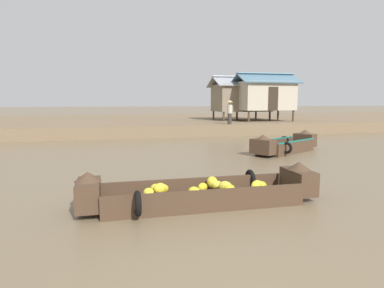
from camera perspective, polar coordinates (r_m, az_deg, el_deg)
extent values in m
plane|color=#726047|center=(12.02, -7.64, -3.95)|extent=(300.00, 300.00, 0.00)
cube|color=#756047|center=(30.92, -11.47, 3.58)|extent=(160.00, 20.00, 0.78)
cube|color=#473323|center=(7.65, 1.65, -10.00)|extent=(4.45, 1.21, 0.12)
cube|color=#473323|center=(8.11, 0.59, -7.18)|extent=(4.45, 0.09, 0.37)
cube|color=#473323|center=(7.06, 2.88, -9.41)|extent=(4.45, 0.09, 0.37)
cube|color=#473323|center=(8.52, 17.94, -6.14)|extent=(0.48, 1.03, 0.57)
cone|color=#473323|center=(8.45, 18.05, -3.59)|extent=(0.56, 0.56, 0.20)
cube|color=#473323|center=(7.32, -17.50, -8.33)|extent=(0.48, 1.03, 0.57)
cone|color=#473323|center=(7.23, -17.62, -5.38)|extent=(0.56, 0.56, 0.20)
cube|color=#473323|center=(7.39, -5.55, -8.51)|extent=(0.20, 1.09, 0.05)
torus|color=black|center=(8.68, 10.04, -6.06)|extent=(0.12, 0.52, 0.52)
torus|color=black|center=(6.68, -9.39, -10.15)|extent=(0.12, 0.52, 0.52)
ellipsoid|color=gold|center=(8.21, 11.56, -7.06)|extent=(0.37, 0.31, 0.23)
ellipsoid|color=yellow|center=(8.08, 12.00, -7.14)|extent=(0.35, 0.34, 0.23)
ellipsoid|color=yellow|center=(7.26, 0.37, -8.30)|extent=(0.36, 0.38, 0.23)
ellipsoid|color=yellow|center=(7.63, -5.27, -7.72)|extent=(0.40, 0.36, 0.22)
ellipsoid|color=yellow|center=(7.48, -5.58, -7.67)|extent=(0.34, 0.28, 0.24)
ellipsoid|color=yellow|center=(7.68, -6.25, -7.65)|extent=(0.35, 0.34, 0.21)
ellipsoid|color=yellow|center=(7.92, 11.14, -7.11)|extent=(0.37, 0.30, 0.26)
ellipsoid|color=yellow|center=(7.57, 5.77, -7.33)|extent=(0.36, 0.31, 0.25)
ellipsoid|color=yellow|center=(7.54, 1.84, -7.52)|extent=(0.33, 0.33, 0.21)
ellipsoid|color=yellow|center=(7.97, 3.50, -6.62)|extent=(0.36, 0.36, 0.28)
ellipsoid|color=yellow|center=(7.90, 4.32, -7.10)|extent=(0.36, 0.34, 0.21)
ellipsoid|color=yellow|center=(7.32, -7.53, -8.36)|extent=(0.30, 0.34, 0.21)
ellipsoid|color=yellow|center=(7.52, 6.51, -7.94)|extent=(0.34, 0.31, 0.26)
cube|color=#473323|center=(15.90, 15.84, -1.18)|extent=(3.26, 2.55, 0.12)
cube|color=#473323|center=(16.16, 14.18, -0.01)|extent=(2.71, 1.58, 0.43)
cube|color=#473323|center=(15.59, 17.64, -0.39)|extent=(2.71, 1.58, 0.43)
cube|color=#196B60|center=(16.13, 14.21, 0.84)|extent=(2.72, 1.60, 0.05)
cube|color=#196B60|center=(15.56, 17.67, 0.49)|extent=(2.72, 1.60, 0.05)
cube|color=#473323|center=(17.43, 18.96, 0.67)|extent=(0.99, 1.16, 0.63)
cone|color=#473323|center=(17.39, 19.02, 2.04)|extent=(0.76, 0.76, 0.20)
cube|color=#473323|center=(14.34, 12.16, -0.45)|extent=(0.99, 1.16, 0.63)
cone|color=#473323|center=(14.29, 12.21, 1.21)|extent=(0.76, 0.76, 0.20)
cube|color=#473323|center=(15.31, 14.62, -0.34)|extent=(0.70, 1.04, 0.05)
torus|color=black|center=(17.08, 15.71, 0.48)|extent=(0.36, 0.51, 0.52)
torus|color=black|center=(14.64, 16.09, -0.64)|extent=(0.36, 0.51, 0.52)
cylinder|color=#4C3826|center=(26.66, 5.50, 4.76)|extent=(0.16, 0.16, 0.74)
cylinder|color=#4C3826|center=(28.26, 13.31, 4.74)|extent=(0.16, 0.16, 0.74)
cylinder|color=#4C3826|center=(29.24, 3.74, 5.00)|extent=(0.16, 0.16, 0.74)
cylinder|color=#4C3826|center=(30.70, 11.01, 4.99)|extent=(0.16, 0.16, 0.74)
cube|color=#7A6B56|center=(28.63, 8.50, 7.87)|extent=(4.45, 3.12, 2.24)
cube|color=#2D2319|center=(27.17, 9.76, 7.41)|extent=(0.80, 0.04, 1.80)
cube|color=#9399A0|center=(27.96, 9.17, 10.72)|extent=(5.15, 2.05, 0.93)
cube|color=#9399A0|center=(29.40, 7.97, 10.57)|extent=(5.15, 2.05, 0.93)
cylinder|color=#4C3826|center=(25.50, 9.80, 4.73)|extent=(0.16, 0.16, 0.88)
cylinder|color=#4C3826|center=(27.22, 17.13, 4.67)|extent=(0.16, 0.16, 0.88)
cylinder|color=#4C3826|center=(27.76, 7.78, 4.97)|extent=(0.16, 0.16, 0.88)
cylinder|color=#4C3826|center=(29.35, 14.68, 4.93)|extent=(0.16, 0.16, 0.88)
cube|color=#B2A893|center=(27.38, 12.50, 8.12)|extent=(4.17, 2.85, 2.25)
cube|color=#2D2319|center=(26.09, 13.90, 7.63)|extent=(0.80, 0.04, 1.80)
cube|color=slate|center=(26.80, 13.27, 11.08)|extent=(4.87, 1.91, 0.90)
cube|color=slate|center=(28.08, 11.93, 10.94)|extent=(4.87, 1.91, 0.90)
cylinder|color=#332D28|center=(23.07, 6.54, 4.36)|extent=(0.28, 0.28, 0.75)
cylinder|color=#B7AD99|center=(23.04, 6.56, 6.03)|extent=(0.34, 0.34, 0.60)
sphere|color=#9E7556|center=(23.04, 6.58, 7.08)|extent=(0.22, 0.22, 0.22)
cone|color=tan|center=(23.04, 6.58, 7.38)|extent=(0.44, 0.44, 0.14)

